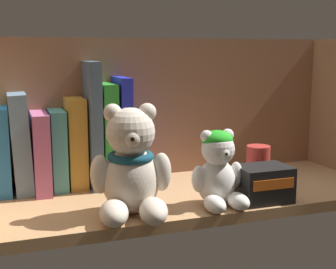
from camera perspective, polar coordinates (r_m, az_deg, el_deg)
shelf_board at (r=89.01cm, az=0.99°, el=-7.74°), size 79.17×27.77×2.00cm
shelf_back_panel at (r=99.23cm, az=-1.90°, el=2.73°), size 81.57×1.20×31.04cm
book_2 at (r=92.29cm, az=-19.73°, el=-1.82°), size 2.93×10.66×16.28cm
book_3 at (r=92.08cm, az=-17.62°, el=-0.94°), size 3.91×11.29×18.86cm
book_4 at (r=92.58cm, az=-15.42°, el=-1.92°), size 2.97×14.45×15.14cm
book_5 at (r=92.81cm, az=-13.41°, el=-1.72°), size 2.83×10.54×15.37cm
book_6 at (r=93.01cm, az=-11.28°, el=-0.94°), size 3.48×9.40×17.52cm
book_7 at (r=92.90cm, az=-9.40°, el=1.29°), size 2.23×13.26×24.48cm
book_8 at (r=93.78cm, az=-7.63°, el=0.10°), size 2.81×12.56×20.23cm
book_9 at (r=94.30cm, az=-5.92°, el=0.55°), size 2.55×12.64×21.42cm
teddy_bear_larger at (r=75.22cm, az=-4.53°, el=-4.17°), size 13.52×14.08×18.22cm
teddy_bear_smaller at (r=80.42cm, az=6.17°, el=-4.35°), size 9.66×9.79×13.26cm
pillar_candle at (r=93.90cm, az=10.96°, el=-3.78°), size 4.66×4.66×8.05cm
small_product_box at (r=84.83cm, az=11.55°, el=-5.91°), size 9.29×7.14×6.35cm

